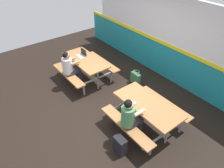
# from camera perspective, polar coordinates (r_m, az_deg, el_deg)

# --- Properties ---
(ground_plane) EXTENTS (10.00, 10.00, 0.02)m
(ground_plane) POSITION_cam_1_polar(r_m,az_deg,el_deg) (6.09, -1.35, -4.87)
(ground_plane) COLOR black
(accent_backdrop) EXTENTS (8.00, 0.14, 2.60)m
(accent_backdrop) POSITION_cam_1_polar(r_m,az_deg,el_deg) (6.82, 14.79, 11.32)
(accent_backdrop) COLOR teal
(accent_backdrop) RESTS_ON ground
(picnic_table_left) EXTENTS (1.67, 1.55, 0.74)m
(picnic_table_left) POSITION_cam_1_polar(r_m,az_deg,el_deg) (6.73, -7.12, 5.40)
(picnic_table_left) COLOR #9E6B3D
(picnic_table_left) RESTS_ON ground
(picnic_table_right) EXTENTS (1.67, 1.55, 0.74)m
(picnic_table_right) POSITION_cam_1_polar(r_m,az_deg,el_deg) (5.07, 9.49, -6.77)
(picnic_table_right) COLOR #9E6B3D
(picnic_table_right) RESTS_ON ground
(student_nearer) EXTENTS (0.36, 0.53, 1.21)m
(student_nearer) POSITION_cam_1_polar(r_m,az_deg,el_deg) (6.43, -11.34, 4.75)
(student_nearer) COLOR #2D2D38
(student_nearer) RESTS_ON ground
(student_further) EXTENTS (0.36, 0.53, 1.21)m
(student_further) POSITION_cam_1_polar(r_m,az_deg,el_deg) (4.67, 5.02, -8.64)
(student_further) COLOR #2D2D38
(student_further) RESTS_ON ground
(laptop_silver) EXTENTS (0.32, 0.22, 0.22)m
(laptop_silver) POSITION_cam_1_polar(r_m,az_deg,el_deg) (6.84, -8.16, 7.92)
(laptop_silver) COLOR silver
(laptop_silver) RESTS_ON picnic_table_left
(backpack_dark) EXTENTS (0.30, 0.22, 0.44)m
(backpack_dark) POSITION_cam_1_polar(r_m,az_deg,el_deg) (4.76, 2.24, -16.27)
(backpack_dark) COLOR black
(backpack_dark) RESTS_ON ground
(tote_bag_bright) EXTENTS (0.34, 0.21, 0.43)m
(tote_bag_bright) POSITION_cam_1_polar(r_m,az_deg,el_deg) (6.74, 6.44, 1.69)
(tote_bag_bright) COLOR #3F724C
(tote_bag_bright) RESTS_ON ground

